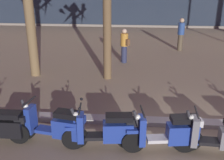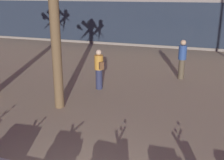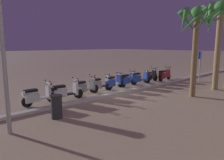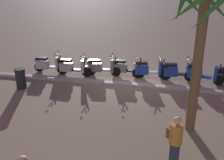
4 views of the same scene
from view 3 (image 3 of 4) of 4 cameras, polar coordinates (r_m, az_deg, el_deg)
ground_plane at (r=13.14m, az=0.28°, el=-3.31°), size 200.00×200.00×0.00m
curb_strip at (r=12.77m, az=1.87°, el=-3.41°), size 60.00×0.36×0.12m
scooter_maroon_last_in_row at (r=17.85m, az=13.86°, el=1.30°), size 1.84×0.56×1.17m
scooter_black_far_back at (r=16.91m, az=10.16°, el=0.94°), size 1.73×0.56×1.17m
scooter_blue_mid_centre at (r=15.80m, az=7.36°, el=0.50°), size 1.84×0.66×1.04m
scooter_blue_tail_end at (r=14.99m, az=4.20°, el=0.05°), size 1.76×0.57×1.17m
scooter_blue_mid_front at (r=13.98m, az=0.33°, el=-0.60°), size 1.83×0.62×1.04m
scooter_grey_gap_after_mid at (r=13.29m, az=-3.38°, el=-1.18°), size 1.80×0.56×1.04m
scooter_grey_second_in_line at (r=12.40m, az=-7.43°, el=-2.01°), size 1.82×0.56×1.17m
scooter_silver_lead_nearest at (r=11.35m, az=-12.59°, el=-3.21°), size 1.86×0.56×1.17m
scooter_silver_mid_rear at (r=10.87m, az=-19.57°, el=-4.13°), size 1.79×0.56×1.17m
crossing_sign at (r=18.42m, az=22.64°, el=4.37°), size 0.60×0.13×2.40m
palm_tree_far_corner at (r=12.56m, az=21.82°, el=12.57°), size 2.11×2.19×4.94m
palm_tree_by_mall_entrance at (r=15.25m, az=27.19°, el=13.38°), size 2.60×2.68×5.61m
litter_bin at (r=8.74m, az=-14.73°, el=-6.92°), size 0.48×0.48×0.95m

